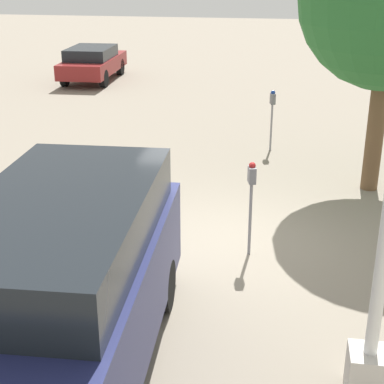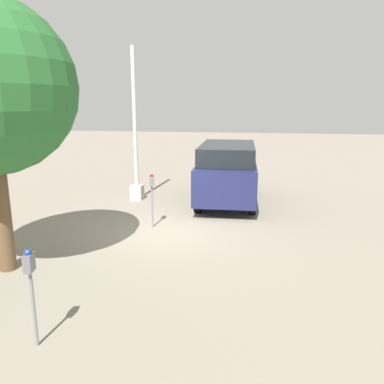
{
  "view_description": "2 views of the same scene",
  "coord_description": "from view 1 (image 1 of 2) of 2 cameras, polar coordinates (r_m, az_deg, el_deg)",
  "views": [
    {
      "loc": [
        8.91,
        0.85,
        4.52
      ],
      "look_at": [
        0.31,
        -0.59,
        1.03
      ],
      "focal_mm": 55.0,
      "sensor_mm": 36.0,
      "label": 1
    },
    {
      "loc": [
        -9.76,
        -2.7,
        3.47
      ],
      "look_at": [
        -0.18,
        -0.9,
        1.22
      ],
      "focal_mm": 35.0,
      "sensor_mm": 36.0,
      "label": 2
    }
  ],
  "objects": [
    {
      "name": "lamp_post",
      "position": [
        6.3,
        17.95,
        -6.71
      ],
      "size": [
        0.44,
        0.44,
        5.52
      ],
      "color": "beige",
      "rests_on": "ground"
    },
    {
      "name": "ground_plane",
      "position": [
        10.02,
        3.62,
        -5.05
      ],
      "size": [
        80.0,
        80.0,
        0.0
      ],
      "primitive_type": "plane",
      "color": "gray"
    },
    {
      "name": "parking_meter_far",
      "position": [
        14.68,
        7.79,
        8.21
      ],
      "size": [
        0.22,
        0.15,
        1.52
      ],
      "rotation": [
        0.0,
        0.0,
        0.23
      ],
      "color": "gray",
      "rests_on": "ground"
    },
    {
      "name": "parking_meter_near",
      "position": [
        9.25,
        5.78,
        0.44
      ],
      "size": [
        0.22,
        0.15,
        1.58
      ],
      "rotation": [
        0.0,
        0.0,
        0.23
      ],
      "color": "gray",
      "rests_on": "ground"
    },
    {
      "name": "car_distant",
      "position": [
        23.8,
        -9.61,
        12.31
      ],
      "size": [
        4.14,
        1.86,
        1.32
      ],
      "rotation": [
        0.0,
        0.0,
        3.18
      ],
      "color": "maroon",
      "rests_on": "ground"
    },
    {
      "name": "parked_van",
      "position": [
        6.76,
        -12.41,
        -8.49
      ],
      "size": [
        4.7,
        2.23,
        2.15
      ],
      "rotation": [
        0.0,
        0.0,
        0.05
      ],
      "color": "navy",
      "rests_on": "ground"
    }
  ]
}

